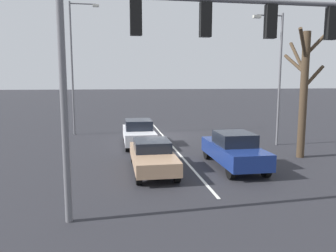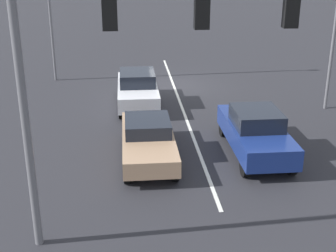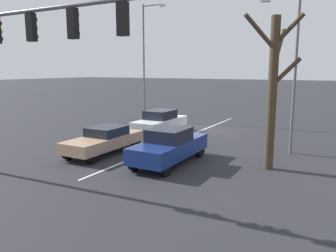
% 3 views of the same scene
% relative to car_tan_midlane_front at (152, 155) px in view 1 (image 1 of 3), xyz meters
% --- Properties ---
extents(ground_plane, '(240.00, 240.00, 0.00)m').
position_rel_car_tan_midlane_front_xyz_m(ground_plane, '(-1.83, -8.92, -0.71)').
color(ground_plane, '#28282D').
extents(lane_stripe_left_divider, '(0.12, 18.72, 0.01)m').
position_rel_car_tan_midlane_front_xyz_m(lane_stripe_left_divider, '(-1.83, -5.56, -0.71)').
color(lane_stripe_left_divider, silver).
rests_on(lane_stripe_left_divider, ground_plane).
extents(car_tan_midlane_front, '(1.74, 4.67, 1.36)m').
position_rel_car_tan_midlane_front_xyz_m(car_tan_midlane_front, '(0.00, 0.00, 0.00)').
color(car_tan_midlane_front, tan).
rests_on(car_tan_midlane_front, ground_plane).
extents(car_navy_leftlane_front, '(1.77, 4.68, 1.63)m').
position_rel_car_tan_midlane_front_xyz_m(car_navy_leftlane_front, '(-3.76, -0.03, 0.11)').
color(car_navy_leftlane_front, navy).
rests_on(car_navy_leftlane_front, ground_plane).
extents(car_white_midlane_second, '(1.78, 4.61, 1.58)m').
position_rel_car_tan_midlane_front_xyz_m(car_white_midlane_second, '(0.17, -5.88, 0.08)').
color(car_white_midlane_second, silver).
rests_on(car_white_midlane_second, ground_plane).
extents(traffic_signal_gantry, '(9.50, 0.37, 6.73)m').
position_rel_car_tan_midlane_front_xyz_m(traffic_signal_gantry, '(-0.29, 4.78, 4.33)').
color(traffic_signal_gantry, slate).
rests_on(traffic_signal_gantry, ground_plane).
extents(street_lamp_right_shoulder, '(2.10, 0.24, 9.47)m').
position_rel_car_tan_midlane_front_xyz_m(street_lamp_right_shoulder, '(4.34, -10.70, 4.68)').
color(street_lamp_right_shoulder, slate).
rests_on(street_lamp_right_shoulder, ground_plane).
extents(street_lamp_left_shoulder, '(1.90, 0.24, 7.90)m').
position_rel_car_tan_midlane_front_xyz_m(street_lamp_left_shoulder, '(-8.11, -4.63, 3.84)').
color(street_lamp_left_shoulder, slate).
rests_on(street_lamp_left_shoulder, ground_plane).
extents(bare_tree_near, '(2.21, 2.79, 6.43)m').
position_rel_car_tan_midlane_front_xyz_m(bare_tree_near, '(-7.93, -1.42, 2.92)').
color(bare_tree_near, '#423323').
rests_on(bare_tree_near, ground_plane).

